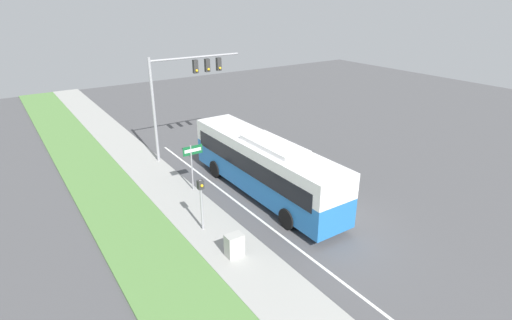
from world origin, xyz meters
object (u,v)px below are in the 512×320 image
at_px(signal_gantry, 183,83).
at_px(street_sign, 192,159).
at_px(utility_cabinet, 234,245).
at_px(pedestrian_signal, 201,197).
at_px(bus, 264,164).

xyz_separation_m(signal_gantry, street_sign, (-2.14, -5.47, -3.20)).
relative_size(street_sign, utility_cabinet, 2.77).
relative_size(signal_gantry, pedestrian_signal, 2.59).
relative_size(bus, signal_gantry, 1.66).
xyz_separation_m(signal_gantry, pedestrian_signal, (-3.70, -9.67, -3.35)).
distance_m(signal_gantry, utility_cabinet, 13.68).
bearing_deg(bus, pedestrian_signal, -161.92).
relative_size(bus, pedestrian_signal, 4.30).
distance_m(pedestrian_signal, street_sign, 4.49).
xyz_separation_m(pedestrian_signal, utility_cabinet, (0.17, -2.72, -1.26)).
bearing_deg(utility_cabinet, pedestrian_signal, 93.55).
bearing_deg(bus, signal_gantry, 97.32).
xyz_separation_m(bus, street_sign, (-3.18, 2.65, 0.14)).
bearing_deg(bus, utility_cabinet, -136.99).
relative_size(pedestrian_signal, utility_cabinet, 2.63).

